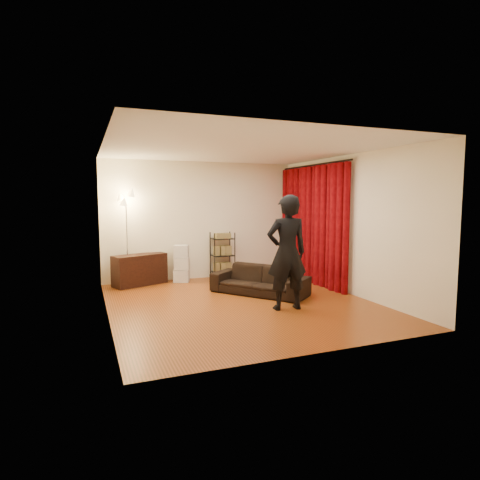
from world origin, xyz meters
name	(u,v)px	position (x,y,z in m)	size (l,w,h in m)	color
floor	(241,303)	(0.00, 0.00, 0.00)	(5.00, 5.00, 0.00)	#97471C
ceiling	(241,149)	(0.00, 0.00, 2.70)	(5.00, 5.00, 0.00)	white
wall_back	(201,220)	(0.00, 2.50, 1.35)	(5.00, 5.00, 0.00)	white
wall_front	(320,242)	(0.00, -2.50, 1.35)	(5.00, 5.00, 0.00)	white
wall_left	(105,231)	(-2.25, 0.00, 1.35)	(5.00, 5.00, 0.00)	white
wall_right	(348,225)	(2.25, 0.00, 1.35)	(5.00, 5.00, 0.00)	white
curtain_rod	(314,165)	(2.15, 1.12, 2.58)	(0.04, 0.04, 2.65)	black
curtain	(312,225)	(2.13, 1.12, 1.28)	(0.22, 2.65, 2.55)	maroon
sofa	(260,280)	(0.60, 0.52, 0.27)	(1.87, 0.73, 0.55)	black
person	(287,253)	(0.58, -0.63, 0.96)	(0.70, 0.46, 1.92)	black
media_cabinet	(140,270)	(-1.46, 2.23, 0.33)	(1.14, 0.43, 0.66)	black
storage_boxes	(181,264)	(-0.56, 2.19, 0.42)	(0.34, 0.27, 0.83)	beige
wire_shelf	(222,255)	(0.44, 2.28, 0.54)	(0.49, 0.34, 1.08)	black
floor_lamp	(127,239)	(-1.72, 2.22, 1.00)	(0.36, 0.36, 2.00)	silver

